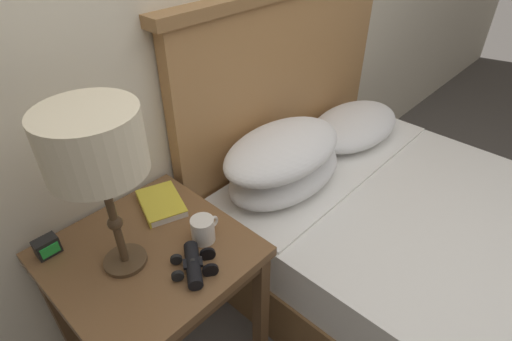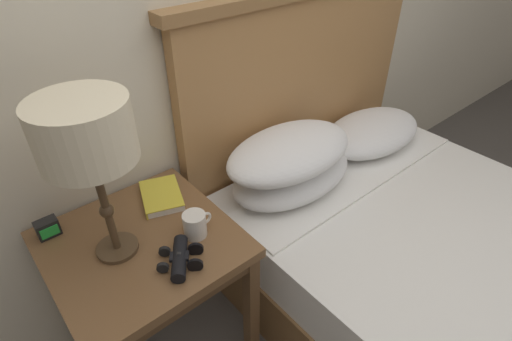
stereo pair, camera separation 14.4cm
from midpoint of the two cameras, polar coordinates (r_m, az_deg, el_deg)
nightstand at (r=1.41m, az=-12.77°, el=-12.39°), size 0.58×0.58×0.67m
bed at (r=1.90m, az=26.64°, el=-12.47°), size 1.41×1.96×1.28m
table_lamp at (r=1.08m, az=-19.81°, el=4.53°), size 0.26×0.26×0.52m
book_on_nightstand at (r=1.49m, az=-10.76°, el=-3.69°), size 0.19×0.23×0.03m
binoculars_pair at (r=1.24m, az=-7.48°, el=-12.45°), size 0.16×0.16×0.05m
coffee_mug at (r=1.31m, az=-5.57°, el=-7.83°), size 0.10×0.08×0.08m
alarm_clock at (r=1.44m, az=-25.14°, el=-7.59°), size 0.07×0.05×0.06m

